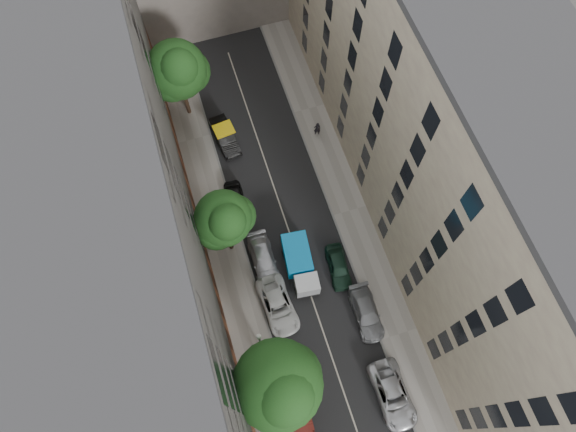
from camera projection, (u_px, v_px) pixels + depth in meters
name	position (u px, v px, depth m)	size (l,w,h in m)	color
ground	(288.00, 229.00, 43.35)	(120.00, 120.00, 0.00)	#4C4C49
road_surface	(288.00, 229.00, 43.34)	(8.00, 44.00, 0.02)	black
sidewalk_left	(225.00, 247.00, 42.63)	(3.00, 44.00, 0.15)	gray
sidewalk_right	(349.00, 211.00, 43.94)	(3.00, 44.00, 0.15)	gray
building_left	(125.00, 219.00, 32.86)	(8.00, 44.00, 20.00)	#524E4C
building_right	(440.00, 131.00, 35.49)	(8.00, 44.00, 20.00)	beige
tarp_truck	(300.00, 264.00, 40.81)	(2.44, 5.13, 2.29)	black
car_left_1	(297.00, 403.00, 37.18)	(1.55, 4.44, 1.46)	#48130E
car_left_2	(278.00, 305.00, 40.05)	(2.32, 5.03, 1.40)	silver
car_left_3	(263.00, 260.00, 41.56)	(1.91, 4.69, 1.36)	#AFAFB4
car_left_4	(236.00, 202.00, 43.59)	(1.61, 4.01, 1.37)	black
car_left_5	(225.00, 136.00, 46.14)	(1.55, 4.45, 1.47)	black
car_right_0	(393.00, 395.00, 37.40)	(2.38, 5.16, 1.43)	silver
car_right_1	(366.00, 313.00, 39.84)	(1.87, 4.60, 1.33)	slate
car_right_2	(338.00, 267.00, 41.32)	(1.60, 3.97, 1.35)	#142F21
tree_near	(280.00, 386.00, 31.98)	(5.95, 5.77, 9.78)	#382619
tree_mid	(225.00, 220.00, 37.17)	(4.69, 4.32, 8.48)	#382619
tree_far	(179.00, 72.00, 42.53)	(5.30, 5.03, 8.69)	#382619
lamp_post	(261.00, 343.00, 35.20)	(0.36, 0.36, 7.06)	#17502A
pedestrian	(317.00, 129.00, 46.16)	(0.61, 0.40, 1.68)	black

